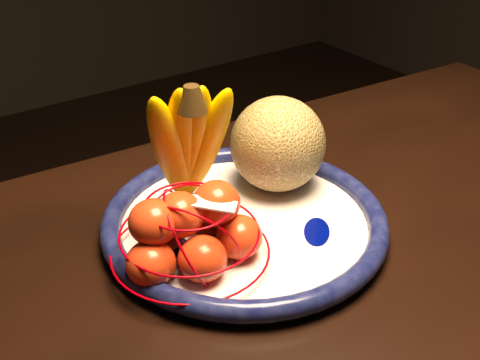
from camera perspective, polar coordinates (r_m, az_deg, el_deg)
dining_table at (r=0.73m, az=7.19°, el=-14.99°), size 1.48×0.94×0.71m
fruit_bowl at (r=0.76m, az=0.43°, el=-3.94°), size 0.36×0.36×0.03m
cantaloupe at (r=0.80m, az=3.60°, el=3.42°), size 0.13×0.13×0.13m
banana_bunch at (r=0.73m, az=-5.02°, el=3.72°), size 0.13×0.13×0.20m
mandarin_bag at (r=0.68m, az=-4.77°, el=-4.94°), size 0.23×0.23×0.11m
price_tag at (r=0.65m, az=-3.48°, el=-2.13°), size 0.07×0.07×0.01m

